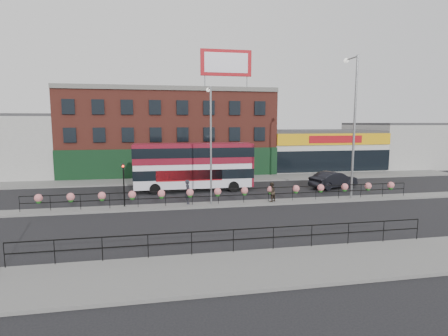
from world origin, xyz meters
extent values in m
plane|color=black|center=(0.00, 0.00, 0.00)|extent=(120.00, 120.00, 0.00)
cube|color=slate|center=(0.00, -12.00, 0.07)|extent=(60.00, 4.00, 0.15)
cube|color=slate|center=(0.00, 12.00, 0.07)|extent=(60.00, 4.00, 0.15)
cube|color=slate|center=(0.00, 0.00, 0.07)|extent=(60.00, 1.60, 0.15)
cube|color=gold|center=(0.00, -9.70, 0.01)|extent=(60.00, 0.10, 0.01)
cube|color=gold|center=(0.00, -9.88, 0.01)|extent=(60.00, 0.10, 0.01)
cube|color=brown|center=(-4.00, 20.00, 5.00)|extent=(25.00, 12.00, 10.00)
cube|color=#3F3F42|center=(-4.00, 20.00, 10.15)|extent=(25.00, 12.00, 0.30)
cube|color=black|center=(-4.00, 13.92, 1.70)|extent=(25.00, 0.25, 3.40)
cube|color=silver|center=(16.00, 20.00, 2.50)|extent=(15.00, 12.00, 5.00)
cube|color=#3F3F42|center=(16.00, 20.00, 5.15)|extent=(15.00, 12.00, 0.30)
cube|color=#E7AA0D|center=(16.00, 13.92, 4.30)|extent=(15.00, 0.25, 1.40)
cube|color=#AB0E15|center=(16.00, 13.80, 4.30)|extent=(7.00, 0.10, 0.90)
cube|color=black|center=(16.00, 13.92, 1.60)|extent=(15.00, 0.25, 2.60)
cube|color=#AFAEAA|center=(30.75, 20.00, 3.00)|extent=(14.50, 12.00, 6.00)
cube|color=#3F3F42|center=(30.75, 20.00, 6.15)|extent=(14.50, 12.00, 0.30)
cube|color=#AB0E15|center=(2.50, 15.00, 13.20)|extent=(6.00, 0.25, 3.00)
cube|color=white|center=(2.50, 14.86, 13.20)|extent=(5.10, 0.04, 2.25)
cylinder|color=gray|center=(0.00, 15.00, 11.00)|extent=(0.12, 0.12, 1.40)
cylinder|color=gray|center=(5.00, 15.00, 11.00)|extent=(0.12, 0.12, 1.40)
cube|color=black|center=(0.00, 0.00, 1.25)|extent=(30.00, 0.05, 0.05)
cube|color=black|center=(0.00, 0.00, 0.76)|extent=(30.00, 0.05, 0.05)
cylinder|color=black|center=(-15.00, 0.00, 0.70)|extent=(0.04, 0.04, 1.10)
cylinder|color=black|center=(-13.00, 0.00, 0.70)|extent=(0.04, 0.04, 1.10)
cylinder|color=black|center=(-11.00, 0.00, 0.70)|extent=(0.04, 0.04, 1.10)
cylinder|color=black|center=(-9.00, 0.00, 0.70)|extent=(0.04, 0.04, 1.10)
cylinder|color=black|center=(-7.00, 0.00, 0.70)|extent=(0.04, 0.04, 1.10)
cylinder|color=black|center=(-5.00, 0.00, 0.70)|extent=(0.04, 0.04, 1.10)
cylinder|color=black|center=(-3.00, 0.00, 0.70)|extent=(0.04, 0.04, 1.10)
cylinder|color=black|center=(-1.00, 0.00, 0.70)|extent=(0.04, 0.04, 1.10)
cylinder|color=black|center=(1.00, 0.00, 0.70)|extent=(0.04, 0.04, 1.10)
cylinder|color=black|center=(3.00, 0.00, 0.70)|extent=(0.04, 0.04, 1.10)
cylinder|color=black|center=(5.00, 0.00, 0.70)|extent=(0.04, 0.04, 1.10)
cylinder|color=black|center=(7.00, 0.00, 0.70)|extent=(0.04, 0.04, 1.10)
cylinder|color=black|center=(9.00, 0.00, 0.70)|extent=(0.04, 0.04, 1.10)
cylinder|color=black|center=(11.00, 0.00, 0.70)|extent=(0.04, 0.04, 1.10)
cylinder|color=black|center=(13.00, 0.00, 0.70)|extent=(0.04, 0.04, 1.10)
cylinder|color=black|center=(15.00, 0.00, 0.70)|extent=(0.04, 0.04, 1.10)
sphere|color=#D97276|center=(-13.75, 0.00, 1.10)|extent=(0.56, 0.56, 0.56)
sphere|color=#1E611B|center=(-13.75, 0.00, 0.87)|extent=(0.36, 0.36, 0.36)
sphere|color=#D97276|center=(-11.63, 0.00, 1.10)|extent=(0.56, 0.56, 0.56)
sphere|color=#1E611B|center=(-11.63, 0.00, 0.87)|extent=(0.36, 0.36, 0.36)
sphere|color=#D97276|center=(-9.52, 0.00, 1.10)|extent=(0.56, 0.56, 0.56)
sphere|color=#1E611B|center=(-9.52, 0.00, 0.87)|extent=(0.36, 0.36, 0.36)
sphere|color=#D97276|center=(-7.40, 0.00, 1.10)|extent=(0.56, 0.56, 0.56)
sphere|color=#1E611B|center=(-7.40, 0.00, 0.87)|extent=(0.36, 0.36, 0.36)
sphere|color=#D97276|center=(-5.29, 0.00, 1.10)|extent=(0.56, 0.56, 0.56)
sphere|color=#1E611B|center=(-5.29, 0.00, 0.87)|extent=(0.36, 0.36, 0.36)
sphere|color=#D97276|center=(-3.17, 0.00, 1.10)|extent=(0.56, 0.56, 0.56)
sphere|color=#1E611B|center=(-3.17, 0.00, 0.87)|extent=(0.36, 0.36, 0.36)
sphere|color=#D97276|center=(-1.06, 0.00, 1.10)|extent=(0.56, 0.56, 0.56)
sphere|color=#1E611B|center=(-1.06, 0.00, 0.87)|extent=(0.36, 0.36, 0.36)
sphere|color=#D97276|center=(1.06, 0.00, 1.10)|extent=(0.56, 0.56, 0.56)
sphere|color=#1E611B|center=(1.06, 0.00, 0.87)|extent=(0.36, 0.36, 0.36)
sphere|color=#D97276|center=(3.17, 0.00, 1.10)|extent=(0.56, 0.56, 0.56)
sphere|color=#1E611B|center=(3.17, 0.00, 0.87)|extent=(0.36, 0.36, 0.36)
sphere|color=#D97276|center=(5.29, 0.00, 1.10)|extent=(0.56, 0.56, 0.56)
sphere|color=#1E611B|center=(5.29, 0.00, 0.87)|extent=(0.36, 0.36, 0.36)
sphere|color=#D97276|center=(7.40, 0.00, 1.10)|extent=(0.56, 0.56, 0.56)
sphere|color=#1E611B|center=(7.40, 0.00, 0.87)|extent=(0.36, 0.36, 0.36)
sphere|color=#D97276|center=(9.52, 0.00, 1.10)|extent=(0.56, 0.56, 0.56)
sphere|color=#1E611B|center=(9.52, 0.00, 0.87)|extent=(0.36, 0.36, 0.36)
sphere|color=#D97276|center=(11.63, 0.00, 1.10)|extent=(0.56, 0.56, 0.56)
sphere|color=#1E611B|center=(11.63, 0.00, 0.87)|extent=(0.36, 0.36, 0.36)
sphere|color=#D97276|center=(13.75, 0.00, 1.10)|extent=(0.56, 0.56, 0.56)
sphere|color=#1E611B|center=(13.75, 0.00, 0.87)|extent=(0.36, 0.36, 0.36)
cube|color=black|center=(-2.00, -10.10, 1.25)|extent=(20.00, 0.05, 0.05)
cube|color=black|center=(-2.00, -10.10, 0.76)|extent=(20.00, 0.05, 0.05)
cylinder|color=black|center=(-12.00, -10.10, 0.70)|extent=(0.04, 0.04, 1.10)
cylinder|color=black|center=(-10.00, -10.10, 0.70)|extent=(0.04, 0.04, 1.10)
cylinder|color=black|center=(-8.00, -10.10, 0.70)|extent=(0.04, 0.04, 1.10)
cylinder|color=black|center=(-6.00, -10.10, 0.70)|extent=(0.04, 0.04, 1.10)
cylinder|color=black|center=(-4.00, -10.10, 0.70)|extent=(0.04, 0.04, 1.10)
cylinder|color=black|center=(-2.00, -10.10, 0.70)|extent=(0.04, 0.04, 1.10)
cylinder|color=black|center=(0.00, -10.10, 0.70)|extent=(0.04, 0.04, 1.10)
cylinder|color=black|center=(2.00, -10.10, 0.70)|extent=(0.04, 0.04, 1.10)
cylinder|color=black|center=(4.00, -10.10, 0.70)|extent=(0.04, 0.04, 1.10)
cylinder|color=black|center=(6.00, -10.10, 0.70)|extent=(0.04, 0.04, 1.10)
cylinder|color=black|center=(8.00, -10.10, 0.70)|extent=(0.04, 0.04, 1.10)
cube|color=white|center=(-2.26, 6.26, 2.36)|extent=(10.85, 2.56, 3.94)
cube|color=maroon|center=(-2.26, 6.26, 3.49)|extent=(10.91, 2.62, 1.77)
cube|color=black|center=(-2.26, 6.26, 1.67)|extent=(10.93, 2.64, 0.89)
cube|color=black|center=(-2.26, 6.26, 3.64)|extent=(10.95, 2.66, 0.89)
cube|color=maroon|center=(-2.26, 6.26, 4.36)|extent=(10.85, 2.56, 0.12)
cube|color=maroon|center=(3.11, 6.21, 2.36)|extent=(0.22, 2.52, 3.94)
cube|color=#AB0E15|center=(-2.76, 5.02, 1.62)|extent=(5.90, 0.09, 0.98)
cylinder|color=black|center=(-5.81, 5.07, 0.49)|extent=(0.99, 0.30, 0.98)
cylinder|color=black|center=(-5.79, 7.53, 0.49)|extent=(0.99, 0.30, 0.98)
cylinder|color=black|center=(1.27, 5.00, 0.49)|extent=(0.99, 0.30, 0.98)
cylinder|color=black|center=(1.30, 7.46, 0.49)|extent=(0.99, 0.30, 0.98)
imported|color=black|center=(11.19, 5.02, 0.82)|extent=(4.80, 6.04, 1.64)
imported|color=#24252D|center=(-3.29, 0.36, 1.08)|extent=(0.70, 0.47, 1.86)
imported|color=#30261C|center=(3.21, -0.10, 0.92)|extent=(1.25, 1.23, 1.53)
cylinder|color=gray|center=(-1.56, 0.04, 4.55)|extent=(0.14, 0.14, 8.81)
cylinder|color=gray|center=(-1.56, 0.70, 8.87)|extent=(0.09, 1.32, 0.09)
sphere|color=silver|center=(-1.56, 1.36, 8.83)|extent=(0.32, 0.32, 0.32)
cylinder|color=gray|center=(10.19, 0.11, 5.89)|extent=(0.18, 0.18, 11.48)
cylinder|color=gray|center=(10.19, 0.97, 11.52)|extent=(0.11, 1.72, 0.11)
sphere|color=silver|center=(10.19, 1.84, 11.46)|extent=(0.41, 0.41, 0.41)
cylinder|color=black|center=(-8.00, 0.40, 1.75)|extent=(0.10, 0.10, 3.20)
imported|color=black|center=(-8.00, 0.40, 3.35)|extent=(0.15, 0.18, 0.90)
sphere|color=#FF190C|center=(-8.00, 0.28, 3.17)|extent=(0.14, 0.14, 0.14)
camera|label=1|loc=(-5.41, -25.85, 6.31)|focal=28.00mm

